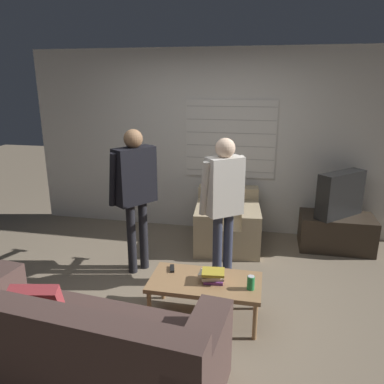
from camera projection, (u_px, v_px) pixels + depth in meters
name	position (u px, v px, depth m)	size (l,w,h in m)	color
ground_plane	(177.00, 301.00, 3.75)	(16.00, 16.00, 0.00)	#7F705B
wall_back	(210.00, 143.00, 5.28)	(5.20, 0.08, 2.55)	silver
couch_blue	(75.00, 348.00, 2.65)	(2.14, 1.03, 0.79)	#4C3833
armchair_beige	(227.00, 224.00, 4.98)	(0.90, 0.98, 0.72)	tan
coffee_table	(205.00, 284.00, 3.41)	(1.01, 0.53, 0.38)	#9E754C
tv_stand	(336.00, 232.00, 4.87)	(0.92, 0.51, 0.45)	#33281E
tv	(340.00, 194.00, 4.72)	(0.64, 0.63, 0.58)	black
person_left_standing	(135.00, 184.00, 4.09)	(0.49, 0.77, 1.64)	black
person_right_standing	(223.00, 195.00, 3.83)	(0.47, 0.77, 1.59)	#33384C
book_stack	(212.00, 276.00, 3.37)	(0.24, 0.20, 0.11)	#75387F
soda_can	(251.00, 283.00, 3.24)	(0.07, 0.07, 0.13)	#238E47
spare_remote	(172.00, 269.00, 3.58)	(0.07, 0.14, 0.02)	black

